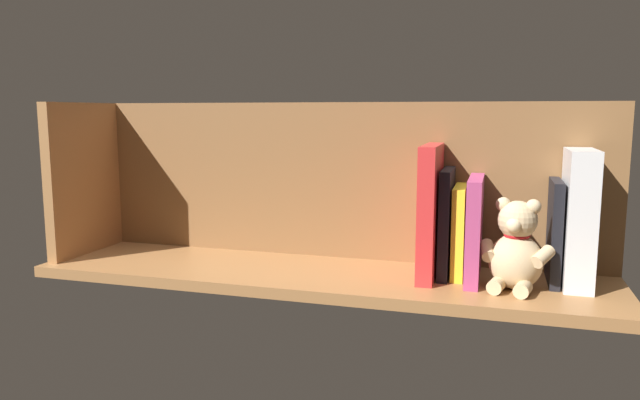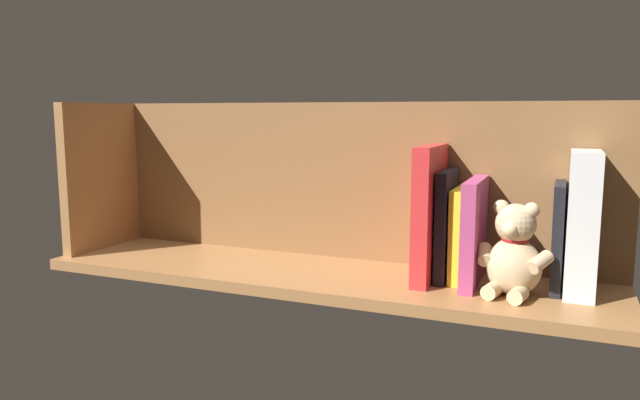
{
  "view_description": "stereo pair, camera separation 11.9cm",
  "coord_description": "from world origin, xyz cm",
  "views": [
    {
      "loc": [
        -33.93,
        113.14,
        31.89
      ],
      "look_at": [
        0.0,
        0.0,
        14.43
      ],
      "focal_mm": 33.51,
      "sensor_mm": 36.0,
      "label": 1
    },
    {
      "loc": [
        -45.17,
        109.14,
        31.89
      ],
      "look_at": [
        0.0,
        0.0,
        14.43
      ],
      "focal_mm": 33.51,
      "sensor_mm": 36.0,
      "label": 2
    }
  ],
  "objects": [
    {
      "name": "ground_plane",
      "position": [
        0.0,
        0.0,
        -1.1
      ],
      "size": [
        115.76,
        29.07,
        2.2
      ],
      "primitive_type": "cube",
      "color": "#9E6B3D"
    },
    {
      "name": "shelf_back_panel",
      "position": [
        0.0,
        -12.28,
        16.98
      ],
      "size": [
        115.76,
        1.5,
        33.95
      ],
      "primitive_type": "cube",
      "color": "brown",
      "rests_on": "ground_plane"
    },
    {
      "name": "shelf_side_divider",
      "position": [
        55.88,
        0.0,
        16.98
      ],
      "size": [
        2.4,
        23.07,
        33.95
      ],
      "primitive_type": "cube",
      "color": "#9E6B3D",
      "rests_on": "ground_plane"
    },
    {
      "name": "dictionary_thick_white",
      "position": [
        -48.4,
        -3.66,
        12.61
      ],
      "size": [
        5.06,
        14.75,
        25.22
      ],
      "primitive_type": "cube",
      "color": "silver",
      "rests_on": "ground_plane"
    },
    {
      "name": "book_0",
      "position": [
        -44.53,
        -4.47,
        9.7
      ],
      "size": [
        1.95,
        13.33,
        19.41
      ],
      "primitive_type": "cube",
      "rotation": [
        0.0,
        0.01,
        0.0
      ],
      "color": "black",
      "rests_on": "ground_plane"
    },
    {
      "name": "teddy_bear",
      "position": [
        -37.61,
        2.45,
        7.34
      ],
      "size": [
        13.19,
        12.11,
        16.67
      ],
      "rotation": [
        0.0,
        0.0,
        -0.23
      ],
      "color": "#D1B284",
      "rests_on": "ground_plane"
    },
    {
      "name": "book_1",
      "position": [
        -30.08,
        -2.32,
        9.84
      ],
      "size": [
        2.59,
        17.62,
        19.68
      ],
      "primitive_type": "cube",
      "color": "#B23F72",
      "rests_on": "ground_plane"
    },
    {
      "name": "book_2",
      "position": [
        -27.2,
        -4.53,
        8.83
      ],
      "size": [
        2.45,
        13.21,
        17.68
      ],
      "primitive_type": "cube",
      "rotation": [
        0.0,
        0.01,
        0.0
      ],
      "color": "yellow",
      "rests_on": "ground_plane"
    },
    {
      "name": "book_3",
      "position": [
        -24.63,
        -4.08,
        10.48
      ],
      "size": [
        1.97,
        14.11,
        20.97
      ],
      "primitive_type": "cube",
      "color": "black",
      "rests_on": "ground_plane"
    },
    {
      "name": "book_4",
      "position": [
        -21.67,
        -2.26,
        12.85
      ],
      "size": [
        3.13,
        17.75,
        25.7
      ],
      "primitive_type": "cube",
      "color": "red",
      "rests_on": "ground_plane"
    }
  ]
}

